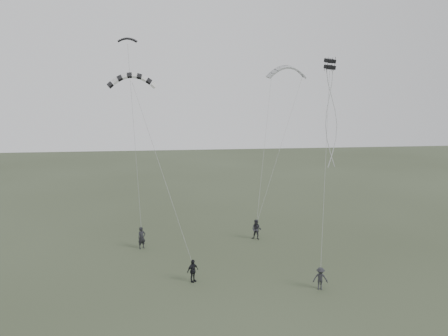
{
  "coord_description": "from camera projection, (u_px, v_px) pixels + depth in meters",
  "views": [
    {
      "loc": [
        -3.39,
        -27.27,
        12.54
      ],
      "look_at": [
        0.76,
        5.94,
        6.79
      ],
      "focal_mm": 35.0,
      "sensor_mm": 36.0,
      "label": 1
    }
  ],
  "objects": [
    {
      "name": "flyer_left",
      "position": [
        142.0,
        238.0,
        35.56
      ],
      "size": [
        0.78,
        0.7,
        1.8
      ],
      "primitive_type": "imported",
      "rotation": [
        0.0,
        0.0,
        0.53
      ],
      "color": "black",
      "rests_on": "ground"
    },
    {
      "name": "kite_pale_large",
      "position": [
        287.0,
        67.0,
        43.11
      ],
      "size": [
        4.03,
        1.48,
        1.81
      ],
      "primitive_type": null,
      "rotation": [
        0.26,
        0.0,
        0.05
      ],
      "color": "#9A9D9E",
      "rests_on": "flyer_right"
    },
    {
      "name": "ground",
      "position": [
        224.0,
        283.0,
        29.21
      ],
      "size": [
        140.0,
        140.0,
        0.0
      ],
      "primitive_type": "plane",
      "color": "#353D29",
      "rests_on": "ground"
    },
    {
      "name": "kite_striped",
      "position": [
        132.0,
        75.0,
        29.66
      ],
      "size": [
        3.32,
        1.45,
        1.46
      ],
      "primitive_type": null,
      "rotation": [
        0.36,
        0.0,
        0.08
      ],
      "color": "black",
      "rests_on": "flyer_center"
    },
    {
      "name": "flyer_right",
      "position": [
        257.0,
        230.0,
        37.78
      ],
      "size": [
        1.06,
        0.98,
        1.75
      ],
      "primitive_type": "imported",
      "rotation": [
        0.0,
        0.0,
        -0.47
      ],
      "color": "#27272D",
      "rests_on": "ground"
    },
    {
      "name": "flyer_center",
      "position": [
        193.0,
        271.0,
        29.26
      ],
      "size": [
        0.96,
        0.85,
        1.56
      ],
      "primitive_type": "imported",
      "rotation": [
        0.0,
        0.0,
        0.64
      ],
      "color": "black",
      "rests_on": "ground"
    },
    {
      "name": "kite_dark_small",
      "position": [
        127.0,
        39.0,
        35.24
      ],
      "size": [
        1.55,
        0.61,
        0.62
      ],
      "primitive_type": null,
      "rotation": [
        0.29,
        0.0,
        0.01
      ],
      "color": "black",
      "rests_on": "flyer_left"
    },
    {
      "name": "kite_box",
      "position": [
        330.0,
        64.0,
        31.37
      ],
      "size": [
        0.84,
        0.91,
        0.81
      ],
      "primitive_type": null,
      "rotation": [
        0.21,
        0.0,
        0.37
      ],
      "color": "black",
      "rests_on": "flyer_far"
    },
    {
      "name": "flyer_far",
      "position": [
        320.0,
        278.0,
        28.13
      ],
      "size": [
        1.05,
        0.72,
        1.49
      ],
      "primitive_type": "imported",
      "rotation": [
        0.0,
        0.0,
        -0.18
      ],
      "color": "#27272B",
      "rests_on": "ground"
    }
  ]
}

